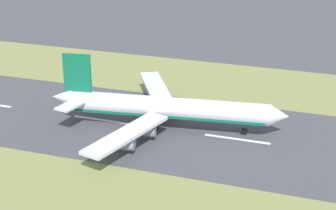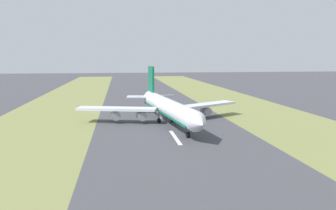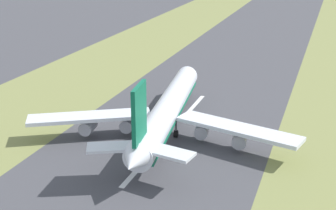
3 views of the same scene
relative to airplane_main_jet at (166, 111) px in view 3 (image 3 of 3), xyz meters
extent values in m
plane|color=#424247|center=(0.51, -2.43, -6.02)|extent=(800.00, 800.00, 0.00)
cube|color=olive|center=(-44.49, -2.43, -6.02)|extent=(40.00, 600.00, 0.01)
cube|color=silver|center=(0.51, -18.11, -6.01)|extent=(1.20, 18.00, 0.01)
cube|color=silver|center=(0.51, 21.89, -6.01)|extent=(1.20, 18.00, 0.01)
cylinder|color=silver|center=(-0.26, 1.89, 0.18)|extent=(13.57, 56.30, 6.00)
cone|color=silver|center=(-4.41, 32.10, 0.18)|extent=(6.51, 5.75, 5.88)
cone|color=silver|center=(3.96, -28.82, 0.98)|extent=(5.87, 6.64, 5.10)
cube|color=#0F6647|center=(-0.26, 1.89, -1.47)|extent=(12.97, 54.04, 0.70)
cube|color=silver|center=(-16.61, -7.65, -0.72)|extent=(28.14, 19.63, 0.90)
cube|color=silver|center=(18.06, -2.88, -0.72)|extent=(29.59, 12.92, 0.90)
cylinder|color=#93939E|center=(-8.63, -3.30, -3.17)|extent=(3.82, 5.19, 3.20)
cylinder|color=#93939E|center=(-17.07, -7.99, -3.17)|extent=(3.82, 5.19, 3.20)
cylinder|color=#93939E|center=(9.20, -0.85, -3.17)|extent=(3.82, 5.19, 3.20)
cylinder|color=#93939E|center=(18.59, -3.09, -3.17)|extent=(3.82, 5.19, 3.20)
cube|color=#0F6647|center=(3.28, -23.87, 8.68)|extent=(1.88, 8.03, 11.00)
cube|color=silver|center=(-2.17, -24.62, 1.18)|extent=(10.92, 8.32, 0.60)
cube|color=silver|center=(8.73, -23.12, 1.18)|extent=(10.62, 6.10, 0.60)
cylinder|color=#59595E|center=(-3.16, 22.97, -3.52)|extent=(0.50, 0.50, 3.20)
cylinder|color=black|center=(-3.16, 22.97, -5.12)|extent=(1.14, 1.91, 1.80)
cylinder|color=#59595E|center=(-2.43, -1.44, -3.52)|extent=(0.50, 0.50, 3.20)
cylinder|color=black|center=(-2.43, -1.44, -5.12)|extent=(1.14, 1.91, 1.80)
cylinder|color=#59595E|center=(2.72, -0.73, -3.52)|extent=(0.50, 0.50, 3.20)
cylinder|color=black|center=(2.72, -0.73, -5.12)|extent=(1.14, 1.91, 1.80)
camera|label=1|loc=(136.04, 49.15, 58.24)|focal=60.00mm
camera|label=2|loc=(16.89, 117.03, 17.93)|focal=35.00mm
camera|label=3|loc=(35.84, -98.59, 40.18)|focal=50.00mm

